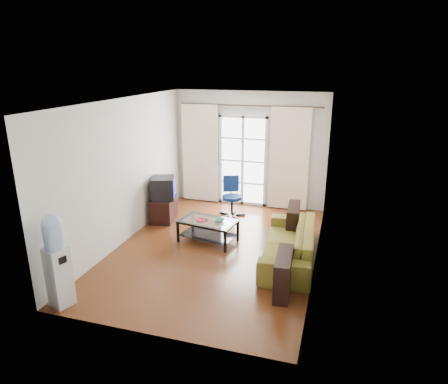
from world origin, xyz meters
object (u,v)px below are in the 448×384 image
object	(u,v)px
sofa	(289,243)
task_chair	(232,205)
tv_stand	(163,209)
crt_tv	(162,188)
coffee_table	(208,228)
water_cooler	(57,259)

from	to	relation	value
sofa	task_chair	xyz separation A→B (m)	(-1.52, 1.74, -0.05)
tv_stand	crt_tv	xyz separation A→B (m)	(0.00, -0.02, 0.49)
sofa	coffee_table	world-z (taller)	sofa
tv_stand	task_chair	xyz separation A→B (m)	(1.36, 0.68, 0.01)
sofa	crt_tv	size ratio (longest dim) A/B	3.38
tv_stand	coffee_table	bearing A→B (deg)	-40.07
coffee_table	crt_tv	distance (m)	1.56
coffee_table	sofa	bearing A→B (deg)	-10.41
tv_stand	water_cooler	bearing A→B (deg)	-99.68
sofa	water_cooler	distance (m)	3.73
coffee_table	task_chair	world-z (taller)	task_chair
tv_stand	water_cooler	distance (m)	3.40
crt_tv	water_cooler	size ratio (longest dim) A/B	0.47
crt_tv	task_chair	distance (m)	1.60
tv_stand	task_chair	size ratio (longest dim) A/B	0.77
sofa	tv_stand	distance (m)	3.07
crt_tv	coffee_table	bearing A→B (deg)	-50.36
task_chair	coffee_table	bearing A→B (deg)	-115.11
sofa	coffee_table	xyz separation A→B (m)	(-1.59, 0.29, -0.03)
sofa	task_chair	distance (m)	2.31
coffee_table	task_chair	xyz separation A→B (m)	(0.07, 1.44, -0.02)
water_cooler	tv_stand	bearing A→B (deg)	109.00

